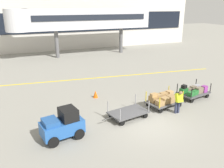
{
  "coord_description": "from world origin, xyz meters",
  "views": [
    {
      "loc": [
        -6.43,
        -10.13,
        6.54
      ],
      "look_at": [
        -0.92,
        3.19,
        1.57
      ],
      "focal_mm": 36.95,
      "sensor_mm": 36.0,
      "label": 1
    }
  ],
  "objects_px": {
    "baggage_cart_middle": "(163,99)",
    "baggage_cart_tail": "(193,91)",
    "baggage_cart_lead": "(128,113)",
    "baggage_tug": "(63,125)",
    "safety_cone_near": "(95,94)",
    "baggage_handler": "(178,101)"
  },
  "relations": [
    {
      "from": "safety_cone_near",
      "to": "baggage_cart_middle",
      "type": "bearing_deg",
      "value": -41.76
    },
    {
      "from": "baggage_cart_lead",
      "to": "baggage_handler",
      "type": "height_order",
      "value": "baggage_handler"
    },
    {
      "from": "baggage_tug",
      "to": "baggage_cart_lead",
      "type": "xyz_separation_m",
      "value": [
        4.09,
        0.75,
        -0.41
      ]
    },
    {
      "from": "baggage_cart_tail",
      "to": "baggage_cart_middle",
      "type": "bearing_deg",
      "value": -170.33
    },
    {
      "from": "safety_cone_near",
      "to": "baggage_tug",
      "type": "bearing_deg",
      "value": -125.63
    },
    {
      "from": "baggage_cart_middle",
      "to": "baggage_cart_tail",
      "type": "height_order",
      "value": "same"
    },
    {
      "from": "baggage_handler",
      "to": "baggage_cart_lead",
      "type": "bearing_deg",
      "value": 168.11
    },
    {
      "from": "baggage_cart_lead",
      "to": "baggage_cart_middle",
      "type": "bearing_deg",
      "value": 10.9
    },
    {
      "from": "baggage_cart_lead",
      "to": "baggage_cart_tail",
      "type": "bearing_deg",
      "value": 10.27
    },
    {
      "from": "baggage_cart_lead",
      "to": "baggage_cart_middle",
      "type": "relative_size",
      "value": 1.0
    },
    {
      "from": "baggage_tug",
      "to": "baggage_cart_lead",
      "type": "relative_size",
      "value": 0.73
    },
    {
      "from": "baggage_handler",
      "to": "safety_cone_near",
      "type": "height_order",
      "value": "baggage_handler"
    },
    {
      "from": "baggage_tug",
      "to": "baggage_cart_middle",
      "type": "distance_m",
      "value": 7.1
    },
    {
      "from": "baggage_cart_middle",
      "to": "baggage_cart_lead",
      "type": "bearing_deg",
      "value": -169.1
    },
    {
      "from": "baggage_handler",
      "to": "baggage_cart_middle",
      "type": "bearing_deg",
      "value": 102.82
    },
    {
      "from": "baggage_tug",
      "to": "baggage_cart_tail",
      "type": "xyz_separation_m",
      "value": [
        9.99,
        1.81,
        -0.25
      ]
    },
    {
      "from": "baggage_tug",
      "to": "baggage_handler",
      "type": "xyz_separation_m",
      "value": [
        7.25,
        0.08,
        0.11
      ]
    },
    {
      "from": "baggage_cart_lead",
      "to": "baggage_handler",
      "type": "bearing_deg",
      "value": -11.89
    },
    {
      "from": "baggage_tug",
      "to": "safety_cone_near",
      "type": "distance_m",
      "value": 5.67
    },
    {
      "from": "baggage_tug",
      "to": "baggage_cart_tail",
      "type": "bearing_deg",
      "value": 10.3
    },
    {
      "from": "baggage_tug",
      "to": "baggage_cart_middle",
      "type": "xyz_separation_m",
      "value": [
        6.97,
        1.3,
        -0.21
      ]
    },
    {
      "from": "baggage_handler",
      "to": "baggage_cart_tail",
      "type": "bearing_deg",
      "value": 32.36
    }
  ]
}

